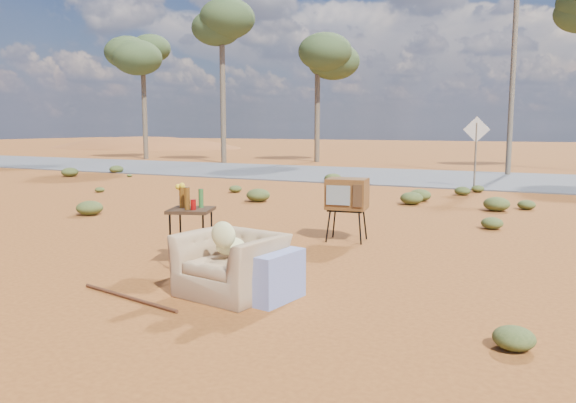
% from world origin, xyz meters
% --- Properties ---
extents(ground, '(140.00, 140.00, 0.00)m').
position_xyz_m(ground, '(0.00, 0.00, 0.00)').
color(ground, '#92501D').
rests_on(ground, ground).
extents(highway, '(140.00, 7.00, 0.04)m').
position_xyz_m(highway, '(0.00, 15.00, 0.02)').
color(highway, '#565659').
rests_on(highway, ground).
extents(dirt_mound, '(26.00, 18.00, 2.00)m').
position_xyz_m(dirt_mound, '(-30.00, 34.00, 0.00)').
color(dirt_mound, '#954F24').
rests_on(dirt_mound, ground).
extents(armchair, '(1.36, 0.85, 0.93)m').
position_xyz_m(armchair, '(0.67, -0.57, 0.44)').
color(armchair, '#997753').
rests_on(armchair, ground).
extents(tv_unit, '(0.71, 0.60, 1.04)m').
position_xyz_m(tv_unit, '(0.72, 2.83, 0.78)').
color(tv_unit, black).
rests_on(tv_unit, ground).
extents(side_table, '(0.71, 0.71, 1.11)m').
position_xyz_m(side_table, '(-0.61, 0.29, 0.83)').
color(side_table, '#342313').
rests_on(side_table, ground).
extents(rusty_bar, '(1.56, 0.35, 0.04)m').
position_xyz_m(rusty_bar, '(-0.34, -1.23, 0.02)').
color(rusty_bar, '#522B15').
rests_on(rusty_bar, ground).
extents(road_sign, '(0.78, 0.06, 2.19)m').
position_xyz_m(road_sign, '(1.50, 12.00, 1.50)').
color(road_sign, brown).
rests_on(road_sign, ground).
extents(eucalyptus_far_left, '(3.20, 3.20, 7.10)m').
position_xyz_m(eucalyptus_far_left, '(-18.00, 20.00, 5.94)').
color(eucalyptus_far_left, brown).
rests_on(eucalyptus_far_left, ground).
extents(eucalyptus_left, '(3.20, 3.20, 8.10)m').
position_xyz_m(eucalyptus_left, '(-12.00, 19.00, 6.92)').
color(eucalyptus_left, brown).
rests_on(eucalyptus_left, ground).
extents(eucalyptus_near_left, '(3.20, 3.20, 6.60)m').
position_xyz_m(eucalyptus_near_left, '(-8.00, 22.00, 5.45)').
color(eucalyptus_near_left, brown).
rests_on(eucalyptus_near_left, ground).
extents(utility_pole_center, '(1.40, 0.20, 8.00)m').
position_xyz_m(utility_pole_center, '(2.00, 17.50, 4.15)').
color(utility_pole_center, brown).
rests_on(utility_pole_center, ground).
extents(scrub_patch, '(17.49, 8.07, 0.33)m').
position_xyz_m(scrub_patch, '(-0.82, 4.41, 0.14)').
color(scrub_patch, '#505726').
rests_on(scrub_patch, ground).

